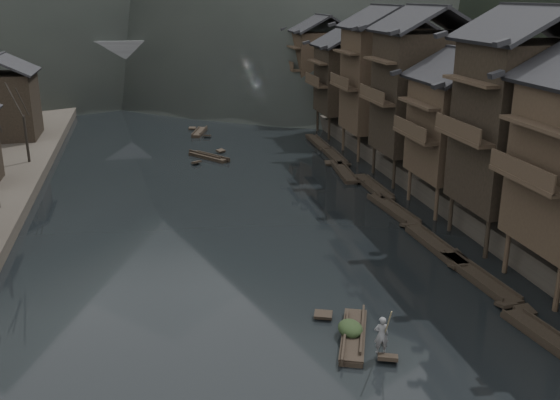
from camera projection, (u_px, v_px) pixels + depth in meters
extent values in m
plane|color=black|center=(275.00, 308.00, 32.72)|extent=(300.00, 300.00, 0.00)
cube|color=#2D2823|center=(486.00, 120.00, 76.65)|extent=(40.00, 200.00, 1.80)
cylinder|color=#34281D|center=(558.00, 288.00, 32.06)|extent=(0.30, 0.30, 2.90)
cylinder|color=#34281D|center=(507.00, 252.00, 36.51)|extent=(0.30, 0.30, 2.90)
cylinder|color=#34281D|center=(548.00, 248.00, 37.07)|extent=(0.30, 0.30, 2.90)
cube|color=#34281D|center=(528.00, 180.00, 32.46)|extent=(1.20, 5.70, 0.25)
cylinder|color=black|center=(487.00, 238.00, 38.54)|extent=(0.30, 0.30, 2.90)
cylinder|color=black|center=(451.00, 213.00, 42.99)|extent=(0.30, 0.30, 2.90)
cylinder|color=black|center=(527.00, 235.00, 39.10)|extent=(0.30, 0.30, 2.90)
cylinder|color=black|center=(487.00, 210.00, 43.55)|extent=(0.30, 0.30, 2.90)
cube|color=black|center=(522.00, 126.00, 39.36)|extent=(7.00, 6.00, 10.33)
cube|color=#34281D|center=(464.00, 137.00, 38.71)|extent=(1.20, 5.70, 0.25)
cylinder|color=#34281D|center=(436.00, 203.00, 45.03)|extent=(0.30, 0.30, 2.90)
cylinder|color=#34281D|center=(409.00, 184.00, 49.48)|extent=(0.30, 0.30, 2.90)
cylinder|color=#34281D|center=(471.00, 201.00, 45.59)|extent=(0.30, 0.30, 2.90)
cylinder|color=#34281D|center=(441.00, 182.00, 50.04)|extent=(0.30, 0.30, 2.90)
cube|color=#34281D|center=(466.00, 128.00, 46.36)|extent=(7.00, 6.00, 7.11)
cube|color=#34281D|center=(415.00, 136.00, 45.65)|extent=(1.20, 5.70, 0.25)
cylinder|color=black|center=(394.00, 173.00, 52.45)|extent=(0.30, 0.30, 2.90)
cylinder|color=black|center=(374.00, 159.00, 56.89)|extent=(0.30, 0.30, 2.90)
cylinder|color=black|center=(424.00, 172.00, 53.01)|extent=(0.30, 0.30, 2.90)
cylinder|color=black|center=(402.00, 158.00, 57.46)|extent=(0.30, 0.30, 2.90)
cube|color=black|center=(421.00, 93.00, 53.31)|extent=(7.00, 6.00, 10.05)
cube|color=#34281D|center=(377.00, 100.00, 52.65)|extent=(1.20, 5.70, 0.25)
cylinder|color=#34281D|center=(359.00, 149.00, 60.79)|extent=(0.30, 0.30, 2.90)
cylinder|color=#34281D|center=(343.00, 138.00, 65.24)|extent=(0.30, 0.30, 2.90)
cylinder|color=#34281D|center=(385.00, 147.00, 61.35)|extent=(0.30, 0.30, 2.90)
cylinder|color=#34281D|center=(368.00, 137.00, 65.80)|extent=(0.30, 0.30, 2.90)
cube|color=#34281D|center=(383.00, 80.00, 61.67)|extent=(7.00, 6.00, 9.90)
cube|color=#34281D|center=(344.00, 86.00, 61.01)|extent=(1.20, 5.70, 0.25)
cylinder|color=black|center=(329.00, 128.00, 70.06)|extent=(0.30, 0.30, 2.90)
cylinder|color=black|center=(317.00, 120.00, 74.50)|extent=(0.30, 0.30, 2.90)
cylinder|color=black|center=(352.00, 127.00, 70.62)|extent=(0.30, 0.30, 2.90)
cylinder|color=black|center=(339.00, 119.00, 75.06)|extent=(0.30, 0.30, 2.90)
cube|color=black|center=(350.00, 80.00, 71.33)|extent=(7.00, 6.00, 7.41)
cube|color=#34281D|center=(316.00, 84.00, 70.63)|extent=(1.20, 5.70, 0.25)
cylinder|color=#34281D|center=(303.00, 110.00, 81.18)|extent=(0.30, 0.30, 2.90)
cylinder|color=#34281D|center=(294.00, 104.00, 85.63)|extent=(0.30, 0.30, 2.90)
cylinder|color=#34281D|center=(323.00, 109.00, 81.74)|extent=(0.30, 0.30, 2.90)
cylinder|color=#34281D|center=(313.00, 103.00, 86.19)|extent=(0.30, 0.30, 2.90)
cube|color=#34281D|center=(321.00, 64.00, 82.31)|extent=(7.00, 6.00, 8.33)
cube|color=#34281D|center=(292.00, 68.00, 81.62)|extent=(1.20, 5.70, 0.25)
cube|color=black|center=(4.00, 104.00, 66.02)|extent=(6.50, 6.50, 6.80)
cylinder|color=black|center=(22.00, 136.00, 56.62)|extent=(0.24, 0.24, 4.35)
cube|color=black|center=(557.00, 346.00, 28.96)|extent=(1.92, 6.90, 0.30)
cube|color=black|center=(558.00, 342.00, 28.91)|extent=(1.96, 6.77, 0.10)
cube|color=black|center=(525.00, 309.00, 32.01)|extent=(1.03, 0.95, 0.35)
cube|color=black|center=(478.00, 278.00, 35.87)|extent=(1.58, 7.10, 0.30)
cube|color=black|center=(478.00, 275.00, 35.82)|extent=(1.62, 6.96, 0.10)
cube|color=black|center=(454.00, 253.00, 39.00)|extent=(0.99, 0.93, 0.35)
cube|color=black|center=(507.00, 303.00, 32.66)|extent=(0.99, 0.93, 0.35)
cube|color=black|center=(435.00, 246.00, 40.36)|extent=(1.35, 6.73, 0.30)
cube|color=black|center=(436.00, 244.00, 40.30)|extent=(1.40, 6.60, 0.10)
cube|color=black|center=(416.00, 227.00, 43.32)|extent=(0.96, 0.86, 0.34)
cube|color=black|center=(458.00, 264.00, 37.32)|extent=(0.96, 0.86, 0.34)
cube|color=black|center=(393.00, 210.00, 47.12)|extent=(1.58, 7.21, 0.30)
cube|color=black|center=(393.00, 208.00, 47.07)|extent=(1.63, 7.07, 0.10)
cube|color=black|center=(379.00, 194.00, 50.30)|extent=(0.99, 0.94, 0.35)
cube|color=black|center=(408.00, 224.00, 43.86)|extent=(0.99, 0.94, 0.35)
cube|color=black|center=(374.00, 188.00, 52.40)|extent=(1.16, 6.65, 0.30)
cube|color=black|center=(374.00, 186.00, 52.34)|extent=(1.21, 6.52, 0.10)
cube|color=black|center=(361.00, 176.00, 55.32)|extent=(0.94, 0.83, 0.34)
cube|color=black|center=(388.00, 198.00, 49.39)|extent=(0.94, 0.83, 0.34)
cube|color=black|center=(343.00, 172.00, 57.01)|extent=(1.76, 6.88, 0.30)
cube|color=black|center=(343.00, 170.00, 56.95)|extent=(1.81, 6.75, 0.10)
cube|color=black|center=(330.00, 162.00, 59.91)|extent=(1.01, 0.92, 0.35)
cube|color=black|center=(358.00, 180.00, 54.02)|extent=(1.01, 0.92, 0.35)
cube|color=black|center=(334.00, 157.00, 62.35)|extent=(1.38, 6.76, 0.30)
cube|color=black|center=(334.00, 155.00, 62.29)|extent=(1.43, 6.62, 0.10)
cube|color=black|center=(324.00, 148.00, 65.26)|extent=(0.97, 0.86, 0.34)
cube|color=black|center=(346.00, 164.00, 59.35)|extent=(0.97, 0.86, 0.34)
cube|color=black|center=(318.00, 143.00, 68.24)|extent=(1.22, 6.52, 0.30)
cube|color=black|center=(318.00, 141.00, 68.18)|extent=(1.28, 6.39, 0.10)
cube|color=black|center=(310.00, 136.00, 71.07)|extent=(0.95, 0.82, 0.34)
cube|color=black|center=(326.00, 148.00, 65.31)|extent=(0.95, 0.82, 0.34)
cube|color=black|center=(209.00, 157.00, 62.37)|extent=(3.80, 4.76, 0.30)
cube|color=black|center=(209.00, 155.00, 62.32)|extent=(3.78, 4.71, 0.10)
cube|color=black|center=(221.00, 150.00, 64.48)|extent=(1.06, 1.02, 0.30)
cube|color=black|center=(196.00, 161.00, 60.18)|extent=(1.06, 1.02, 0.30)
cube|color=black|center=(200.00, 132.00, 73.37)|extent=(2.33, 4.94, 0.30)
cube|color=black|center=(200.00, 131.00, 73.32)|extent=(2.35, 4.86, 0.10)
cube|color=black|center=(192.00, 128.00, 75.27)|extent=(0.99, 0.82, 0.30)
cube|color=black|center=(207.00, 135.00, 71.39)|extent=(0.99, 0.82, 0.30)
cube|color=black|center=(244.00, 108.00, 88.77)|extent=(1.94, 5.27, 0.30)
cube|color=black|center=(244.00, 107.00, 88.71)|extent=(1.97, 5.18, 0.10)
cube|color=black|center=(244.00, 104.00, 91.08)|extent=(0.96, 0.79, 0.31)
cube|color=black|center=(243.00, 110.00, 86.37)|extent=(0.96, 0.79, 0.31)
cube|color=black|center=(136.00, 99.00, 96.43)|extent=(3.24, 5.24, 0.30)
cube|color=black|center=(136.00, 98.00, 96.37)|extent=(3.24, 5.17, 0.10)
cube|color=black|center=(129.00, 96.00, 98.29)|extent=(1.06, 0.97, 0.31)
cube|color=black|center=(143.00, 100.00, 94.48)|extent=(1.06, 0.97, 0.31)
cube|color=#4C4C4F|center=(179.00, 51.00, 97.18)|extent=(40.00, 6.00, 1.60)
cube|color=#4C4C4F|center=(180.00, 43.00, 94.27)|extent=(40.00, 0.50, 1.00)
cube|color=#4C4C4F|center=(178.00, 41.00, 99.27)|extent=(40.00, 0.50, 1.00)
cube|color=#4C4C4F|center=(89.00, 79.00, 95.59)|extent=(3.20, 6.00, 6.40)
cube|color=#4C4C4F|center=(152.00, 77.00, 97.52)|extent=(3.20, 6.00, 6.40)
cube|color=#4C4C4F|center=(209.00, 76.00, 99.36)|extent=(3.20, 6.00, 6.40)
cube|color=#4C4C4F|center=(267.00, 74.00, 101.30)|extent=(3.20, 6.00, 6.40)
cube|color=black|center=(353.00, 336.00, 29.78)|extent=(2.80, 4.95, 0.30)
cube|color=black|center=(354.00, 333.00, 29.73)|extent=(2.81, 4.88, 0.10)
cube|color=black|center=(323.00, 313.00, 31.59)|extent=(1.07, 0.90, 0.30)
cube|color=black|center=(388.00, 356.00, 27.89)|extent=(1.07, 0.90, 0.30)
ellipsoid|color=black|center=(351.00, 322.00, 29.77)|extent=(1.17, 1.54, 0.70)
imported|color=#595A5C|center=(382.00, 330.00, 27.94)|extent=(0.72, 0.52, 1.83)
cylinder|color=#8C7A51|center=(389.00, 275.00, 27.12)|extent=(0.89, 2.96, 3.63)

